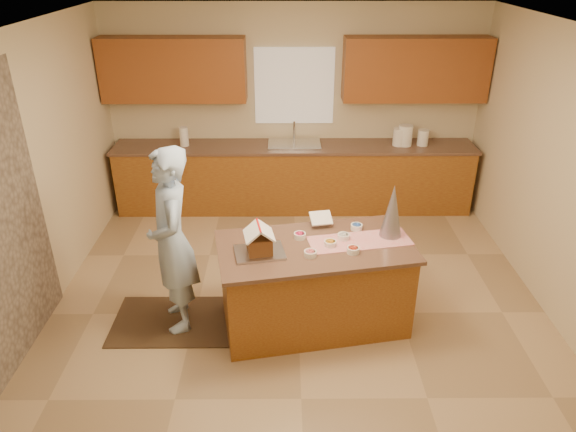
% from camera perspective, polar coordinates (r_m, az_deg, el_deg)
% --- Properties ---
extents(floor, '(5.50, 5.50, 0.00)m').
position_cam_1_polar(floor, '(5.43, 1.09, -10.41)').
color(floor, tan).
rests_on(floor, ground).
extents(ceiling, '(5.50, 5.50, 0.00)m').
position_cam_1_polar(ceiling, '(4.36, 1.41, 19.07)').
color(ceiling, silver).
rests_on(ceiling, floor).
extents(wall_back, '(5.50, 5.50, 0.00)m').
position_cam_1_polar(wall_back, '(7.33, 0.66, 11.55)').
color(wall_back, beige).
rests_on(wall_back, floor).
extents(wall_left, '(5.50, 5.50, 0.00)m').
position_cam_1_polar(wall_left, '(5.30, -26.95, 2.32)').
color(wall_left, beige).
rests_on(wall_left, floor).
extents(window_curtain, '(1.05, 0.03, 1.00)m').
position_cam_1_polar(window_curtain, '(7.23, 0.68, 13.78)').
color(window_curtain, white).
rests_on(window_curtain, wall_back).
extents(back_counter_base, '(4.80, 0.60, 0.88)m').
position_cam_1_polar(back_counter_base, '(7.35, 0.67, 4.07)').
color(back_counter_base, '#8E5C1D').
rests_on(back_counter_base, floor).
extents(back_counter_top, '(4.85, 0.63, 0.04)m').
position_cam_1_polar(back_counter_top, '(7.18, 0.69, 7.45)').
color(back_counter_top, brown).
rests_on(back_counter_top, back_counter_base).
extents(upper_cabinet_left, '(1.85, 0.35, 0.80)m').
position_cam_1_polar(upper_cabinet_left, '(7.17, -12.22, 15.14)').
color(upper_cabinet_left, '#9D4C21').
rests_on(upper_cabinet_left, wall_back).
extents(upper_cabinet_right, '(1.85, 0.35, 0.80)m').
position_cam_1_polar(upper_cabinet_right, '(7.23, 13.55, 15.10)').
color(upper_cabinet_right, '#9D4C21').
rests_on(upper_cabinet_right, wall_back).
extents(sink, '(0.70, 0.45, 0.12)m').
position_cam_1_polar(sink, '(7.18, 0.69, 7.38)').
color(sink, silver).
rests_on(sink, back_counter_top).
extents(faucet, '(0.03, 0.03, 0.28)m').
position_cam_1_polar(faucet, '(7.30, 0.67, 9.11)').
color(faucet, silver).
rests_on(faucet, back_counter_top).
extents(island_base, '(1.82, 1.14, 0.83)m').
position_cam_1_polar(island_base, '(5.09, 2.82, -7.58)').
color(island_base, '#8E5C1D').
rests_on(island_base, floor).
extents(island_top, '(1.91, 1.23, 0.04)m').
position_cam_1_polar(island_top, '(4.86, 2.93, -3.36)').
color(island_top, brown).
rests_on(island_top, island_base).
extents(table_runner, '(0.99, 0.51, 0.01)m').
position_cam_1_polar(table_runner, '(4.95, 7.72, -2.65)').
color(table_runner, red).
rests_on(table_runner, island_top).
extents(baking_tray, '(0.49, 0.39, 0.02)m').
position_cam_1_polar(baking_tray, '(4.72, -3.08, -3.92)').
color(baking_tray, silver).
rests_on(baking_tray, island_top).
extents(cookbook, '(0.23, 0.20, 0.09)m').
position_cam_1_polar(cookbook, '(5.14, 3.56, -0.23)').
color(cookbook, white).
rests_on(cookbook, island_top).
extents(tinsel_tree, '(0.24, 0.24, 0.52)m').
position_cam_1_polar(tinsel_tree, '(4.97, 11.15, 0.55)').
color(tinsel_tree, silver).
rests_on(tinsel_tree, island_top).
extents(rug, '(1.22, 0.79, 0.01)m').
position_cam_1_polar(rug, '(5.44, -11.95, -10.98)').
color(rug, black).
rests_on(rug, floor).
extents(boy, '(0.60, 0.75, 1.79)m').
position_cam_1_polar(boy, '(4.93, -12.36, -2.68)').
color(boy, '#A5C3EB').
rests_on(boy, rug).
extents(canister_a, '(0.17, 0.17, 0.23)m').
position_cam_1_polar(canister_a, '(7.30, 11.86, 8.33)').
color(canister_a, white).
rests_on(canister_a, back_counter_top).
extents(canister_b, '(0.19, 0.19, 0.27)m').
position_cam_1_polar(canister_b, '(7.31, 12.50, 8.46)').
color(canister_b, white).
rests_on(canister_b, back_counter_top).
extents(canister_c, '(0.15, 0.15, 0.21)m').
position_cam_1_polar(canister_c, '(7.37, 14.31, 8.17)').
color(canister_c, white).
rests_on(canister_c, back_counter_top).
extents(paper_towel, '(0.12, 0.12, 0.25)m').
position_cam_1_polar(paper_towel, '(7.26, -11.12, 8.38)').
color(paper_towel, white).
rests_on(paper_towel, back_counter_top).
extents(gingerbread_house, '(0.30, 0.31, 0.27)m').
position_cam_1_polar(gingerbread_house, '(4.66, -3.11, -2.75)').
color(gingerbread_house, brown).
rests_on(gingerbread_house, baking_tray).
extents(candy_bowls, '(0.66, 0.61, 0.05)m').
position_cam_1_polar(candy_bowls, '(4.88, 4.80, -2.67)').
color(candy_bowls, blue).
rests_on(candy_bowls, island_top).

